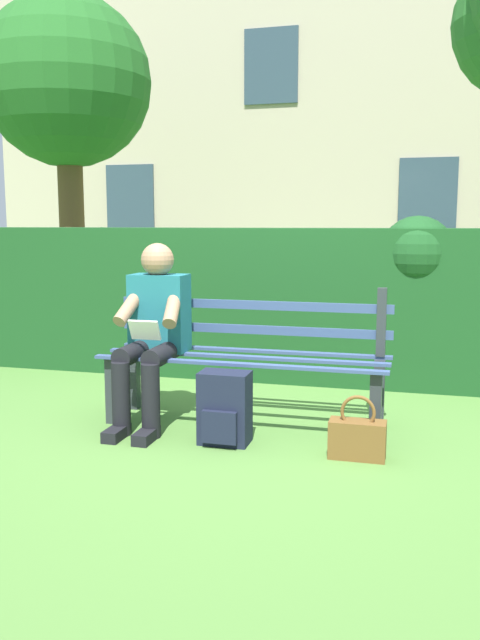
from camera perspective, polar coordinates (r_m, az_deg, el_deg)
ground at (r=4.47m, az=0.34°, el=-8.99°), size 60.00×60.00×0.00m
park_bench at (r=4.43m, az=0.58°, el=-3.16°), size 1.89×0.52×0.92m
person_seated at (r=4.41m, az=-7.50°, el=-0.73°), size 0.44×0.73×1.20m
hedge_backdrop at (r=5.84m, az=-0.27°, el=1.90°), size 5.16×0.72×1.39m
building_facade at (r=12.98m, az=4.16°, el=16.28°), size 10.22×3.06×6.25m
backpack at (r=4.06m, az=-1.33°, el=-7.61°), size 0.30×0.27×0.44m
handbag at (r=3.89m, az=10.05°, el=-9.91°), size 0.32×0.14×0.37m
tree_far at (r=9.23m, az=-14.98°, el=18.63°), size 2.24×2.13×4.16m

